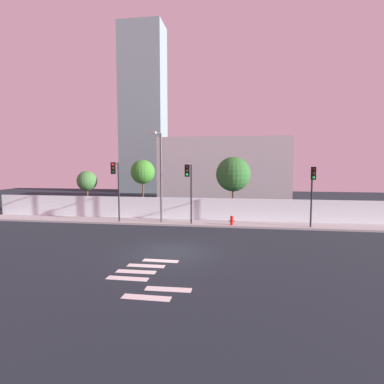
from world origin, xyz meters
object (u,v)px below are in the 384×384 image
Objects in this scene: traffic_light_center at (189,181)px; street_lamp_curbside at (160,170)px; fire_hydrant at (232,220)px; roadside_tree_midright at (233,174)px; traffic_light_right at (313,184)px; traffic_light_left at (116,179)px; roadside_tree_leftmost at (87,181)px; roadside_tree_midleft at (143,172)px.

traffic_light_center is 0.65× the size of street_lamp_curbside.
roadside_tree_midright is at bearing 90.09° from fire_hydrant.
traffic_light_right is 6.39m from fire_hydrant.
fire_hydrant is at bearing -0.66° from street_lamp_curbside.
fire_hydrant is at bearing -89.91° from roadside_tree_midright.
traffic_light_right is 6.16× the size of fire_hydrant.
traffic_light_center is 6.37× the size of fire_hydrant.
traffic_light_left reaches higher than fire_hydrant.
roadside_tree_leftmost is (-4.46, 3.98, -0.42)m from traffic_light_left.
traffic_light_center is at bearing -11.37° from street_lamp_curbside.
roadside_tree_midright reaches higher than traffic_light_center.
street_lamp_curbside is 9.78× the size of fire_hydrant.
street_lamp_curbside is (-2.38, 0.48, 0.80)m from traffic_light_center.
street_lamp_curbside is 6.61m from roadside_tree_midright.
traffic_light_center is at bearing -20.94° from roadside_tree_leftmost.
traffic_light_right is 7.00m from roadside_tree_midright.
roadside_tree_midleft is (-4.87, 3.93, 0.56)m from traffic_light_center.
traffic_light_left is 5.99m from roadside_tree_leftmost.
traffic_light_left is at bearing -171.14° from street_lamp_curbside.
roadside_tree_leftmost is (-19.19, 4.04, -0.21)m from traffic_light_right.
street_lamp_curbside is at bearing -54.21° from roadside_tree_midleft.
street_lamp_curbside is 1.70× the size of roadside_tree_leftmost.
traffic_light_left is at bearing -41.75° from roadside_tree_leftmost.
roadside_tree_midleft reaches higher than roadside_tree_leftmost.
fire_hydrant is 0.14× the size of roadside_tree_midleft.
roadside_tree_midright reaches higher than fire_hydrant.
fire_hydrant is 0.17× the size of roadside_tree_leftmost.
street_lamp_curbside reaches higher than fire_hydrant.
roadside_tree_midleft reaches higher than fire_hydrant.
fire_hydrant is 9.52m from roadside_tree_midleft.
street_lamp_curbside is at bearing 177.00° from traffic_light_right.
roadside_tree_midleft is (-2.49, 3.45, -0.24)m from street_lamp_curbside.
roadside_tree_leftmost is (-10.26, 3.93, -0.30)m from traffic_light_center.
traffic_light_center is 8.93m from traffic_light_right.
traffic_light_right is (8.93, -0.11, -0.10)m from traffic_light_center.
traffic_light_right is (14.73, -0.06, -0.22)m from traffic_light_left.
roadside_tree_midright is at bearing 50.50° from traffic_light_center.
traffic_light_left is 5.81m from traffic_light_center.
roadside_tree_midleft is (0.93, 3.98, 0.44)m from traffic_light_left.
street_lamp_curbside is at bearing 8.86° from traffic_light_left.
street_lamp_curbside is at bearing -148.48° from roadside_tree_midright.
traffic_light_right is at bearing -5.31° from fire_hydrant.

